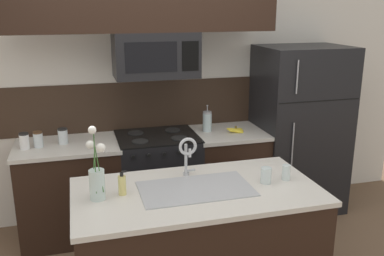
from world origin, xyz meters
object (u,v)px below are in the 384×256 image
object	(u,v)px
dish_soap_bottle	(122,185)
flower_vase	(97,180)
spare_glass	(286,172)
storage_jar_medium	(38,139)
microwave	(156,55)
french_press	(207,121)
stove_range	(158,181)
refrigerator	(298,129)
banana_bunch	(236,130)
sink_faucet	(187,152)
storage_jar_tall	(24,141)
storage_jar_short	(63,136)
drinking_glass	(266,175)

from	to	relation	value
dish_soap_bottle	flower_vase	distance (m)	0.18
spare_glass	storage_jar_medium	bearing A→B (deg)	144.57
microwave	spare_glass	xyz separation A→B (m)	(0.69, -1.24, -0.72)
microwave	french_press	size ratio (longest dim) A/B	2.79
french_press	flower_vase	bearing A→B (deg)	-131.50
french_press	flower_vase	world-z (taller)	flower_vase
stove_range	refrigerator	bearing A→B (deg)	0.76
banana_bunch	sink_faucet	size ratio (longest dim) A/B	0.62
microwave	storage_jar_tall	world-z (taller)	microwave
storage_jar_tall	storage_jar_short	distance (m)	0.33
storage_jar_tall	drinking_glass	xyz separation A→B (m)	(1.70, -1.24, -0.01)
storage_jar_tall	storage_jar_short	size ratio (longest dim) A/B	1.01
microwave	storage_jar_tall	bearing A→B (deg)	-179.16
storage_jar_medium	dish_soap_bottle	size ratio (longest dim) A/B	0.86
microwave	french_press	xyz separation A→B (m)	(0.52, 0.08, -0.68)
microwave	storage_jar_medium	xyz separation A→B (m)	(-1.06, 0.00, -0.71)
refrigerator	storage_jar_short	distance (m)	2.36
banana_bunch	french_press	size ratio (longest dim) A/B	0.71
storage_jar_short	french_press	size ratio (longest dim) A/B	0.53
refrigerator	banana_bunch	distance (m)	0.74
banana_bunch	refrigerator	bearing A→B (deg)	6.23
stove_range	microwave	xyz separation A→B (m)	(0.00, -0.02, 1.23)
refrigerator	sink_faucet	xyz separation A→B (m)	(-1.48, -1.05, 0.25)
spare_glass	flower_vase	size ratio (longest dim) A/B	0.22
storage_jar_tall	french_press	xyz separation A→B (m)	(1.69, 0.10, 0.03)
sink_faucet	french_press	bearing A→B (deg)	65.73
drinking_glass	flower_vase	xyz separation A→B (m)	(-1.15, 0.05, 0.08)
dish_soap_bottle	flower_vase	world-z (taller)	flower_vase
microwave	sink_faucet	size ratio (longest dim) A/B	2.43
refrigerator	drinking_glass	xyz separation A→B (m)	(-0.98, -1.30, 0.10)
refrigerator	dish_soap_bottle	xyz separation A→B (m)	(-1.97, -1.22, 0.12)
storage_jar_medium	drinking_glass	xyz separation A→B (m)	(1.59, -1.26, -0.01)
storage_jar_short	flower_vase	size ratio (longest dim) A/B	0.28
refrigerator	dish_soap_bottle	size ratio (longest dim) A/B	10.46
microwave	flower_vase	xyz separation A→B (m)	(-0.62, -1.21, -0.64)
drinking_glass	microwave	bearing A→B (deg)	112.69
storage_jar_short	refrigerator	bearing A→B (deg)	-0.20
spare_glass	flower_vase	distance (m)	1.32
storage_jar_tall	dish_soap_bottle	xyz separation A→B (m)	(0.71, -1.16, -0.00)
microwave	sink_faucet	distance (m)	1.17
sink_faucet	flower_vase	distance (m)	0.68
microwave	refrigerator	xyz separation A→B (m)	(1.50, 0.04, -0.83)
storage_jar_tall	sink_faucet	xyz separation A→B (m)	(1.20, -0.99, 0.13)
storage_jar_tall	dish_soap_bottle	size ratio (longest dim) A/B	0.87
microwave	spare_glass	world-z (taller)	microwave
sink_faucet	spare_glass	distance (m)	0.72
dish_soap_bottle	spare_glass	distance (m)	1.16
flower_vase	drinking_glass	bearing A→B (deg)	-2.52
stove_range	storage_jar_medium	distance (m)	1.18
storage_jar_short	sink_faucet	distance (m)	1.38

